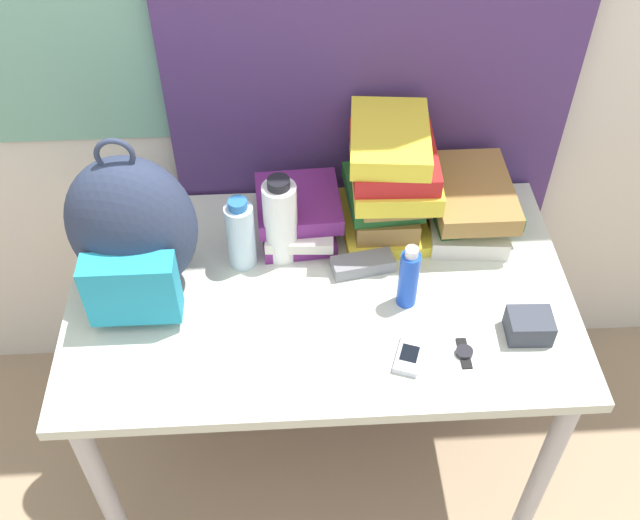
# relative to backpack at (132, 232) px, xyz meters

# --- Properties ---
(wall_back) EXTENTS (6.00, 0.06, 2.50)m
(wall_back) POSITION_rel_backpack_xyz_m (0.41, 0.41, 0.33)
(wall_back) COLOR silver
(wall_back) RESTS_ON ground_plane
(curtain_blue) EXTENTS (1.01, 0.04, 2.50)m
(curtain_blue) POSITION_rel_backpack_xyz_m (0.57, 0.35, 0.33)
(curtain_blue) COLOR #4C336B
(curtain_blue) RESTS_ON ground_plane
(desk) EXTENTS (1.19, 0.72, 0.74)m
(desk) POSITION_rel_backpack_xyz_m (0.42, -0.03, -0.27)
(desk) COLOR beige
(desk) RESTS_ON ground_plane
(backpack) EXTENTS (0.29, 0.26, 0.43)m
(backpack) POSITION_rel_backpack_xyz_m (0.00, 0.00, 0.00)
(backpack) COLOR #2D3851
(backpack) RESTS_ON desk
(book_stack_left) EXTENTS (0.22, 0.27, 0.11)m
(book_stack_left) POSITION_rel_backpack_xyz_m (0.37, 0.18, -0.12)
(book_stack_left) COLOR #6B2370
(book_stack_left) RESTS_ON desk
(book_stack_center) EXTENTS (0.24, 0.28, 0.31)m
(book_stack_center) POSITION_rel_backpack_xyz_m (0.60, 0.17, -0.02)
(book_stack_center) COLOR yellow
(book_stack_center) RESTS_ON desk
(book_stack_right) EXTENTS (0.23, 0.28, 0.14)m
(book_stack_right) POSITION_rel_backpack_xyz_m (0.81, 0.17, -0.11)
(book_stack_right) COLOR silver
(book_stack_right) RESTS_ON desk
(water_bottle) EXTENTS (0.07, 0.07, 0.20)m
(water_bottle) POSITION_rel_backpack_xyz_m (0.23, 0.07, -0.08)
(water_bottle) COLOR silver
(water_bottle) RESTS_ON desk
(sports_bottle) EXTENTS (0.08, 0.08, 0.24)m
(sports_bottle) POSITION_rel_backpack_xyz_m (0.33, 0.09, -0.06)
(sports_bottle) COLOR white
(sports_bottle) RESTS_ON desk
(sunscreen_bottle) EXTENTS (0.05, 0.05, 0.18)m
(sunscreen_bottle) POSITION_rel_backpack_xyz_m (0.62, -0.08, -0.10)
(sunscreen_bottle) COLOR blue
(sunscreen_bottle) RESTS_ON desk
(cell_phone) EXTENTS (0.08, 0.11, 0.02)m
(cell_phone) POSITION_rel_backpack_xyz_m (0.60, -0.25, -0.17)
(cell_phone) COLOR #B7BCC6
(cell_phone) RESTS_ON desk
(sunglasses_case) EXTENTS (0.16, 0.08, 0.04)m
(sunglasses_case) POSITION_rel_backpack_xyz_m (0.52, 0.02, -0.16)
(sunglasses_case) COLOR gray
(sunglasses_case) RESTS_ON desk
(camera_pouch) EXTENTS (0.10, 0.08, 0.06)m
(camera_pouch) POSITION_rel_backpack_xyz_m (0.88, -0.20, -0.15)
(camera_pouch) COLOR #383D47
(camera_pouch) RESTS_ON desk
(wristwatch) EXTENTS (0.04, 0.08, 0.01)m
(wristwatch) POSITION_rel_backpack_xyz_m (0.72, -0.24, -0.17)
(wristwatch) COLOR black
(wristwatch) RESTS_ON desk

